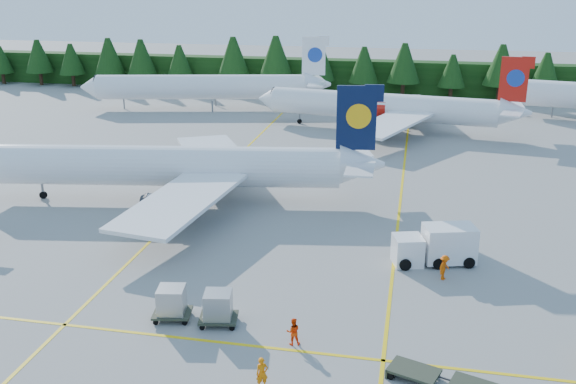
# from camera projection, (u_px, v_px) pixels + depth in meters

# --- Properties ---
(ground) EXTENTS (320.00, 320.00, 0.00)m
(ground) POSITION_uv_depth(u_px,v_px,m) (299.00, 301.00, 43.45)
(ground) COLOR gray
(ground) RESTS_ON ground
(taxi_stripe_a) EXTENTS (0.25, 120.00, 0.01)m
(taxi_stripe_a) POSITION_uv_depth(u_px,v_px,m) (199.00, 194.00, 64.64)
(taxi_stripe_a) COLOR yellow
(taxi_stripe_a) RESTS_ON ground
(taxi_stripe_b) EXTENTS (0.25, 120.00, 0.01)m
(taxi_stripe_b) POSITION_uv_depth(u_px,v_px,m) (400.00, 207.00, 60.88)
(taxi_stripe_b) COLOR yellow
(taxi_stripe_b) RESTS_ON ground
(taxi_stripe_cross) EXTENTS (80.00, 0.25, 0.01)m
(taxi_stripe_cross) POSITION_uv_depth(u_px,v_px,m) (281.00, 349.00, 37.88)
(taxi_stripe_cross) COLOR yellow
(taxi_stripe_cross) RESTS_ON ground
(treeline_hedge) EXTENTS (220.00, 4.00, 6.00)m
(treeline_hedge) POSITION_uv_depth(u_px,v_px,m) (380.00, 77.00, 118.58)
(treeline_hedge) COLOR black
(treeline_hedge) RESTS_ON ground
(airliner_navy) EXTENTS (38.98, 31.85, 11.39)m
(airliner_navy) POSITION_uv_depth(u_px,v_px,m) (161.00, 167.00, 61.81)
(airliner_navy) COLOR white
(airliner_navy) RESTS_ON ground
(airliner_red) EXTENTS (37.52, 30.68, 10.94)m
(airliner_red) POSITION_uv_depth(u_px,v_px,m) (377.00, 107.00, 90.54)
(airliner_red) COLOR white
(airliner_red) RESTS_ON ground
(airliner_far_left) EXTENTS (39.42, 11.54, 11.60)m
(airliner_far_left) POSITION_uv_depth(u_px,v_px,m) (194.00, 87.00, 104.63)
(airliner_far_left) COLOR white
(airliner_far_left) RESTS_ON ground
(service_truck) EXTENTS (6.52, 3.81, 2.97)m
(service_truck) POSITION_uv_depth(u_px,v_px,m) (434.00, 245.00, 48.76)
(service_truck) COLOR white
(service_truck) RESTS_ON ground
(uld_pair) EXTENTS (5.76, 2.24, 1.84)m
(uld_pair) POSITION_uv_depth(u_px,v_px,m) (195.00, 304.00, 40.53)
(uld_pair) COLOR #2E3325
(uld_pair) RESTS_ON ground
(crew_a) EXTENTS (0.79, 0.69, 1.81)m
(crew_a) POSITION_uv_depth(u_px,v_px,m) (262.00, 373.00, 34.06)
(crew_a) COLOR orange
(crew_a) RESTS_ON ground
(crew_b) EXTENTS (0.99, 0.86, 1.72)m
(crew_b) POSITION_uv_depth(u_px,v_px,m) (293.00, 331.00, 38.13)
(crew_b) COLOR #F63805
(crew_b) RESTS_ON ground
(crew_c) EXTENTS (0.85, 0.94, 1.88)m
(crew_c) POSITION_uv_depth(u_px,v_px,m) (444.00, 268.00, 46.25)
(crew_c) COLOR #D94D04
(crew_c) RESTS_ON ground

